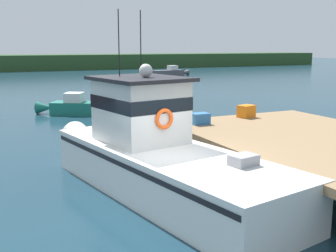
# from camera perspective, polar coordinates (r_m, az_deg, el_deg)

# --- Properties ---
(ground_plane) EXTENTS (200.00, 200.00, 0.00)m
(ground_plane) POSITION_cam_1_polar(r_m,az_deg,el_deg) (10.53, 0.03, -10.45)
(ground_plane) COLOR #193847
(dock) EXTENTS (6.00, 9.00, 1.20)m
(dock) POSITION_cam_1_polar(r_m,az_deg,el_deg) (12.92, 19.72, -2.11)
(dock) COLOR #4C3D2D
(dock) RESTS_ON ground
(main_fishing_boat) EXTENTS (3.98, 9.97, 4.80)m
(main_fishing_boat) POSITION_cam_1_polar(r_m,az_deg,el_deg) (11.25, -1.99, -3.67)
(main_fishing_boat) COLOR white
(main_fishing_boat) RESTS_ON ground
(crate_stack_near_edge) EXTENTS (0.70, 0.58, 0.45)m
(crate_stack_near_edge) POSITION_cam_1_polar(r_m,az_deg,el_deg) (15.91, 10.58, 1.99)
(crate_stack_near_edge) COLOR orange
(crate_stack_near_edge) RESTS_ON dock
(crate_single_far) EXTENTS (0.60, 0.44, 0.38)m
(crate_single_far) POSITION_cam_1_polar(r_m,az_deg,el_deg) (14.30, 4.36, 1.00)
(crate_single_far) COLOR #3370B2
(crate_single_far) RESTS_ON dock
(moored_boat_mid_harbor) EXTENTS (4.65, 3.31, 1.23)m
(moored_boat_mid_harbor) POSITION_cam_1_polar(r_m,az_deg,el_deg) (24.27, -11.83, 2.55)
(moored_boat_mid_harbor) COLOR #196B5B
(moored_boat_mid_harbor) RESTS_ON ground
(moored_boat_near_channel) EXTENTS (5.38, 1.88, 1.35)m
(moored_boat_near_channel) POSITION_cam_1_polar(r_m,az_deg,el_deg) (54.28, 0.29, 7.29)
(moored_boat_near_channel) COLOR #4C4C51
(moored_boat_near_channel) RESTS_ON ground
(mooring_buoy_outer) EXTENTS (0.32, 0.32, 0.32)m
(mooring_buoy_outer) POSITION_cam_1_polar(r_m,az_deg,el_deg) (32.48, -3.70, 4.34)
(mooring_buoy_outer) COLOR silver
(mooring_buoy_outer) RESTS_ON ground
(far_shoreline) EXTENTS (120.00, 8.00, 2.40)m
(far_shoreline) POSITION_cam_1_polar(r_m,az_deg,el_deg) (71.06, -21.88, 7.95)
(far_shoreline) COLOR #284723
(far_shoreline) RESTS_ON ground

